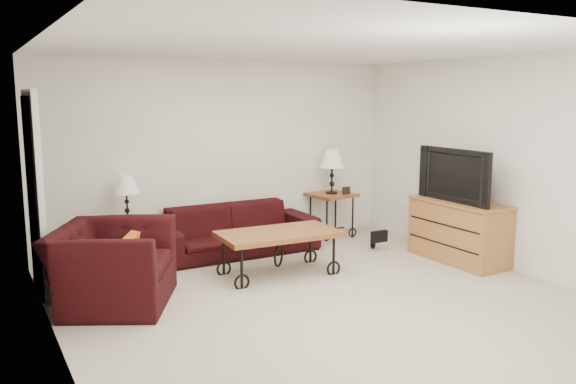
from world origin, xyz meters
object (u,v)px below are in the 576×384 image
(lamp_left, at_px, (127,198))
(armchair, at_px, (113,266))
(sofa, at_px, (235,230))
(coffee_table, at_px, (279,253))
(tv_stand, at_px, (459,231))
(lamp_right, at_px, (332,172))
(television, at_px, (460,175))
(backpack, at_px, (373,231))
(side_table_left, at_px, (129,242))
(side_table_right, at_px, (331,215))

(lamp_left, distance_m, armchair, 1.48)
(sofa, relative_size, coffee_table, 1.58)
(sofa, distance_m, tv_stand, 2.83)
(lamp_right, xyz_separation_m, television, (0.65, -1.85, 0.13))
(lamp_left, bearing_deg, lamp_right, -0.00)
(sofa, bearing_deg, backpack, -21.95)
(sofa, relative_size, side_table_left, 3.90)
(coffee_table, relative_size, tv_stand, 1.07)
(sofa, xyz_separation_m, side_table_right, (1.62, 0.18, 0.01))
(lamp_right, relative_size, tv_stand, 0.50)
(lamp_right, height_order, television, television)
(side_table_right, distance_m, armchair, 3.68)
(armchair, distance_m, tv_stand, 4.14)
(sofa, distance_m, backpack, 1.85)
(coffee_table, bearing_deg, television, -14.92)
(side_table_left, relative_size, lamp_right, 0.86)
(sofa, xyz_separation_m, television, (2.27, -1.67, 0.77))
(side_table_left, xyz_separation_m, lamp_right, (2.95, -0.00, 0.68))
(coffee_table, height_order, backpack, coffee_table)
(television, xyz_separation_m, backpack, (-0.55, 0.98, -0.85))
(side_table_left, relative_size, lamp_left, 1.00)
(armchair, bearing_deg, sofa, -29.86)
(tv_stand, bearing_deg, television, -180.00)
(side_table_left, height_order, lamp_left, lamp_left)
(sofa, xyz_separation_m, tv_stand, (2.29, -1.67, 0.07))
(lamp_left, relative_size, armchair, 0.45)
(side_table_left, xyz_separation_m, lamp_left, (0.00, 0.00, 0.55))
(side_table_left, height_order, lamp_right, lamp_right)
(sofa, xyz_separation_m, lamp_left, (-1.33, 0.18, 0.51))
(lamp_right, relative_size, backpack, 1.33)
(coffee_table, height_order, armchair, armchair)
(sofa, xyz_separation_m, armchair, (-1.82, -1.15, 0.08))
(lamp_left, bearing_deg, backpack, -15.95)
(tv_stand, relative_size, television, 1.12)
(side_table_right, distance_m, lamp_right, 0.64)
(side_table_left, height_order, coffee_table, side_table_left)
(coffee_table, bearing_deg, lamp_left, 137.83)
(lamp_right, xyz_separation_m, coffee_table, (-1.55, -1.27, -0.70))
(side_table_right, xyz_separation_m, lamp_right, (0.00, 0.00, 0.64))
(lamp_right, distance_m, television, 1.97)
(coffee_table, distance_m, television, 2.43)
(side_table_right, bearing_deg, coffee_table, -140.86)
(sofa, distance_m, armchair, 2.15)
(television, bearing_deg, coffee_table, -104.92)
(side_table_right, bearing_deg, sofa, -173.65)
(coffee_table, relative_size, television, 1.19)
(side_table_left, height_order, tv_stand, tv_stand)
(side_table_right, relative_size, tv_stand, 0.50)
(side_table_right, bearing_deg, tv_stand, -70.16)
(tv_stand, relative_size, backpack, 2.64)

